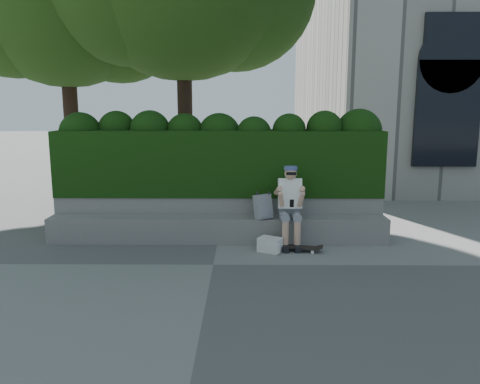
{
  "coord_description": "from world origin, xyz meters",
  "views": [
    {
      "loc": [
        0.47,
        -6.82,
        2.38
      ],
      "look_at": [
        0.4,
        1.0,
        0.95
      ],
      "focal_mm": 35.0,
      "sensor_mm": 36.0,
      "label": 1
    }
  ],
  "objects_px": {
    "person": "(290,203)",
    "backpack_plaid": "(263,207)",
    "backpack_ground": "(270,245)",
    "skateboard": "(297,247)"
  },
  "relations": [
    {
      "from": "skateboard",
      "to": "backpack_ground",
      "type": "bearing_deg",
      "value": -163.57
    },
    {
      "from": "skateboard",
      "to": "backpack_plaid",
      "type": "bearing_deg",
      "value": 153.68
    },
    {
      "from": "backpack_plaid",
      "to": "backpack_ground",
      "type": "xyz_separation_m",
      "value": [
        0.1,
        -0.48,
        -0.55
      ]
    },
    {
      "from": "backpack_plaid",
      "to": "backpack_ground",
      "type": "height_order",
      "value": "backpack_plaid"
    },
    {
      "from": "person",
      "to": "backpack_ground",
      "type": "height_order",
      "value": "person"
    },
    {
      "from": "backpack_plaid",
      "to": "backpack_ground",
      "type": "bearing_deg",
      "value": -110.74
    },
    {
      "from": "person",
      "to": "backpack_ground",
      "type": "distance_m",
      "value": 0.83
    },
    {
      "from": "person",
      "to": "backpack_plaid",
      "type": "bearing_deg",
      "value": 169.99
    },
    {
      "from": "backpack_plaid",
      "to": "skateboard",
      "type": "bearing_deg",
      "value": -72.05
    },
    {
      "from": "skateboard",
      "to": "backpack_plaid",
      "type": "relative_size",
      "value": 1.84
    }
  ]
}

